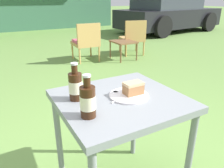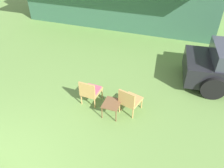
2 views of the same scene
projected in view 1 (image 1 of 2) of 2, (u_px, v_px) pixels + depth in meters
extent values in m
cube|color=black|center=(170.00, 18.00, 8.49)|extent=(4.43, 2.17, 0.65)
cube|color=#383D47|center=(167.00, 3.00, 8.17)|extent=(2.50, 1.82, 0.45)
cylinder|color=black|center=(174.00, 19.00, 9.93)|extent=(0.74, 0.28, 0.72)
cylinder|color=black|center=(209.00, 22.00, 8.59)|extent=(0.74, 0.28, 0.72)
cylinder|color=black|center=(129.00, 22.00, 8.51)|extent=(0.74, 0.28, 0.72)
cylinder|color=black|center=(163.00, 27.00, 7.17)|extent=(0.74, 0.28, 0.72)
cylinder|color=tan|center=(91.00, 49.00, 4.97)|extent=(0.04, 0.04, 0.32)
cylinder|color=tan|center=(72.00, 51.00, 4.79)|extent=(0.04, 0.04, 0.32)
cylinder|color=tan|center=(99.00, 54.00, 4.55)|extent=(0.04, 0.04, 0.32)
cylinder|color=tan|center=(80.00, 56.00, 4.38)|extent=(0.04, 0.04, 0.32)
cube|color=tan|center=(85.00, 44.00, 4.60)|extent=(0.51, 0.58, 0.06)
cube|color=tan|center=(89.00, 34.00, 4.31)|extent=(0.48, 0.07, 0.41)
cube|color=#CC5670|center=(85.00, 41.00, 4.58)|extent=(0.46, 0.49, 0.05)
cylinder|color=tan|center=(136.00, 44.00, 5.48)|extent=(0.04, 0.04, 0.32)
cylinder|color=tan|center=(120.00, 45.00, 5.38)|extent=(0.04, 0.04, 0.32)
cylinder|color=tan|center=(144.00, 49.00, 5.03)|extent=(0.04, 0.04, 0.32)
cylinder|color=tan|center=(126.00, 50.00, 4.93)|extent=(0.04, 0.04, 0.32)
cube|color=tan|center=(132.00, 39.00, 5.14)|extent=(0.61, 0.66, 0.06)
cube|color=tan|center=(136.00, 30.00, 4.82)|extent=(0.48, 0.17, 0.41)
cube|color=brown|center=(123.00, 42.00, 4.65)|extent=(0.45, 0.50, 0.03)
cylinder|color=brown|center=(121.00, 54.00, 4.45)|extent=(0.03, 0.03, 0.37)
cylinder|color=brown|center=(137.00, 52.00, 4.63)|extent=(0.03, 0.03, 0.37)
cylinder|color=brown|center=(110.00, 50.00, 4.82)|extent=(0.03, 0.03, 0.37)
cylinder|color=brown|center=(125.00, 48.00, 5.00)|extent=(0.03, 0.03, 0.37)
cube|color=gray|center=(120.00, 101.00, 1.28)|extent=(0.71, 0.66, 0.04)
cylinder|color=gray|center=(189.00, 162.00, 1.32)|extent=(0.04, 0.04, 0.68)
cylinder|color=gray|center=(59.00, 141.00, 1.50)|extent=(0.04, 0.04, 0.68)
cylinder|color=gray|center=(134.00, 118.00, 1.79)|extent=(0.04, 0.04, 0.68)
cylinder|color=white|center=(129.00, 95.00, 1.28)|extent=(0.23, 0.23, 0.01)
cube|color=#9E6B42|center=(133.00, 89.00, 1.29)|extent=(0.11, 0.07, 0.06)
cube|color=tan|center=(133.00, 84.00, 1.27)|extent=(0.11, 0.07, 0.02)
cylinder|color=#381E0F|center=(76.00, 87.00, 1.22)|extent=(0.08, 0.08, 0.16)
cylinder|color=#381E0F|center=(74.00, 69.00, 1.18)|extent=(0.03, 0.03, 0.05)
cylinder|color=silver|center=(74.00, 64.00, 1.17)|extent=(0.04, 0.04, 0.01)
cylinder|color=beige|center=(76.00, 87.00, 1.22)|extent=(0.08, 0.08, 0.07)
cylinder|color=#381E0F|center=(88.00, 102.00, 1.04)|extent=(0.08, 0.08, 0.16)
cylinder|color=#381E0F|center=(87.00, 82.00, 1.00)|extent=(0.03, 0.03, 0.05)
cylinder|color=silver|center=(87.00, 76.00, 0.99)|extent=(0.04, 0.04, 0.01)
cylinder|color=beige|center=(88.00, 102.00, 1.04)|extent=(0.08, 0.08, 0.07)
cube|color=silver|center=(123.00, 98.00, 1.26)|extent=(0.18, 0.05, 0.01)
cylinder|color=silver|center=(115.00, 92.00, 1.33)|extent=(0.03, 0.03, 0.01)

